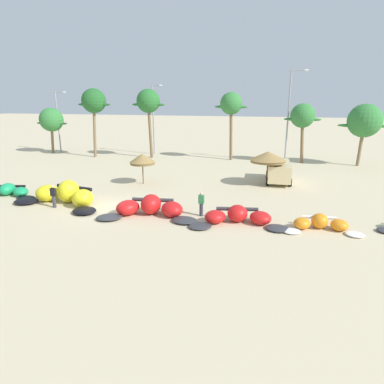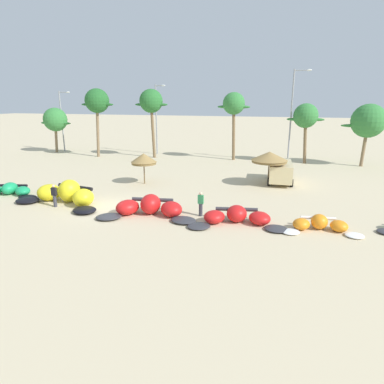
{
  "view_description": "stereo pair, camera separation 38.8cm",
  "coord_description": "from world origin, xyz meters",
  "px_view_note": "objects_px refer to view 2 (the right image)",
  "views": [
    {
      "loc": [
        11.96,
        -20.25,
        7.41
      ],
      "look_at": [
        5.91,
        2.0,
        1.0
      ],
      "focal_mm": 31.42,
      "sensor_mm": 36.0,
      "label": 1
    },
    {
      "loc": [
        12.34,
        -20.14,
        7.41
      ],
      "look_at": [
        5.91,
        2.0,
        1.0
      ],
      "focal_mm": 31.42,
      "sensor_mm": 36.0,
      "label": 2
    }
  ],
  "objects_px": {
    "beach_umbrella_near_van": "(144,159)",
    "lamppost_east_center": "(293,112)",
    "kite_left_of_center": "(149,208)",
    "palm_center_left": "(234,105)",
    "palm_leftmost": "(55,120)",
    "palm_left": "(97,102)",
    "kite_far_left": "(8,191)",
    "person_near_kites": "(201,204)",
    "kite_left": "(66,195)",
    "person_by_umbrellas": "(54,196)",
    "palm_right_of_gap": "(368,121)",
    "parked_van": "(280,170)",
    "lamppost_west_center": "(157,116)",
    "lamppost_west": "(62,118)",
    "beach_umbrella_middle": "(269,157)",
    "kite_right_of_center": "(320,225)",
    "palm_center_right": "(306,117)",
    "palm_left_of_gap": "(151,102)",
    "kite_center": "(237,217)"
  },
  "relations": [
    {
      "from": "palm_left",
      "to": "palm_leftmost",
      "type": "bearing_deg",
      "value": 167.72
    },
    {
      "from": "person_near_kites",
      "to": "kite_left",
      "type": "bearing_deg",
      "value": -179.82
    },
    {
      "from": "parked_van",
      "to": "palm_right_of_gap",
      "type": "bearing_deg",
      "value": 49.77
    },
    {
      "from": "person_near_kites",
      "to": "palm_left",
      "type": "relative_size",
      "value": 0.19
    },
    {
      "from": "palm_center_left",
      "to": "palm_center_right",
      "type": "height_order",
      "value": "palm_center_left"
    },
    {
      "from": "palm_center_left",
      "to": "lamppost_west",
      "type": "height_order",
      "value": "lamppost_west"
    },
    {
      "from": "kite_far_left",
      "to": "lamppost_east_center",
      "type": "relative_size",
      "value": 0.52
    },
    {
      "from": "palm_center_right",
      "to": "kite_center",
      "type": "bearing_deg",
      "value": -101.05
    },
    {
      "from": "kite_far_left",
      "to": "person_near_kites",
      "type": "height_order",
      "value": "person_near_kites"
    },
    {
      "from": "lamppost_west",
      "to": "lamppost_east_center",
      "type": "relative_size",
      "value": 0.79
    },
    {
      "from": "beach_umbrella_near_van",
      "to": "lamppost_east_center",
      "type": "relative_size",
      "value": 0.26
    },
    {
      "from": "palm_center_left",
      "to": "lamppost_west_center",
      "type": "relative_size",
      "value": 0.89
    },
    {
      "from": "palm_left_of_gap",
      "to": "palm_center_left",
      "type": "relative_size",
      "value": 1.05
    },
    {
      "from": "person_near_kites",
      "to": "lamppost_west_center",
      "type": "xyz_separation_m",
      "value": [
        -12.3,
        23.29,
        4.31
      ]
    },
    {
      "from": "beach_umbrella_middle",
      "to": "person_by_umbrellas",
      "type": "height_order",
      "value": "beach_umbrella_middle"
    },
    {
      "from": "kite_far_left",
      "to": "lamppost_west",
      "type": "distance_m",
      "value": 24.0
    },
    {
      "from": "kite_left",
      "to": "lamppost_west_center",
      "type": "distance_m",
      "value": 23.85
    },
    {
      "from": "palm_left_of_gap",
      "to": "kite_right_of_center",
      "type": "bearing_deg",
      "value": -47.44
    },
    {
      "from": "palm_left",
      "to": "palm_left_of_gap",
      "type": "height_order",
      "value": "palm_left"
    },
    {
      "from": "kite_far_left",
      "to": "kite_left",
      "type": "height_order",
      "value": "kite_left"
    },
    {
      "from": "beach_umbrella_near_van",
      "to": "palm_leftmost",
      "type": "height_order",
      "value": "palm_leftmost"
    },
    {
      "from": "palm_leftmost",
      "to": "lamppost_east_center",
      "type": "height_order",
      "value": "lamppost_east_center"
    },
    {
      "from": "kite_left_of_center",
      "to": "palm_center_left",
      "type": "xyz_separation_m",
      "value": [
        1.71,
        22.32,
        6.21
      ]
    },
    {
      "from": "kite_left",
      "to": "parked_van",
      "type": "distance_m",
      "value": 18.51
    },
    {
      "from": "kite_far_left",
      "to": "palm_center_right",
      "type": "height_order",
      "value": "palm_center_right"
    },
    {
      "from": "person_near_kites",
      "to": "palm_center_left",
      "type": "distance_m",
      "value": 22.36
    },
    {
      "from": "palm_center_right",
      "to": "lamppost_east_center",
      "type": "distance_m",
      "value": 1.55
    },
    {
      "from": "kite_center",
      "to": "lamppost_west",
      "type": "height_order",
      "value": "lamppost_west"
    },
    {
      "from": "person_near_kites",
      "to": "palm_left",
      "type": "height_order",
      "value": "palm_left"
    },
    {
      "from": "kite_right_of_center",
      "to": "palm_left",
      "type": "relative_size",
      "value": 0.54
    },
    {
      "from": "palm_leftmost",
      "to": "palm_left",
      "type": "relative_size",
      "value": 0.72
    },
    {
      "from": "kite_left",
      "to": "person_by_umbrellas",
      "type": "height_order",
      "value": "kite_left"
    },
    {
      "from": "kite_left_of_center",
      "to": "beach_umbrella_near_van",
      "type": "bearing_deg",
      "value": 116.05
    },
    {
      "from": "kite_left",
      "to": "kite_center",
      "type": "distance_m",
      "value": 12.73
    },
    {
      "from": "person_by_umbrellas",
      "to": "palm_center_right",
      "type": "relative_size",
      "value": 0.23
    },
    {
      "from": "kite_far_left",
      "to": "beach_umbrella_near_van",
      "type": "relative_size",
      "value": 2.02
    },
    {
      "from": "kite_left",
      "to": "lamppost_west",
      "type": "xyz_separation_m",
      "value": [
        -15.99,
        21.82,
        4.13
      ]
    },
    {
      "from": "beach_umbrella_middle",
      "to": "palm_right_of_gap",
      "type": "bearing_deg",
      "value": 50.62
    },
    {
      "from": "palm_right_of_gap",
      "to": "palm_center_left",
      "type": "bearing_deg",
      "value": 179.47
    },
    {
      "from": "palm_center_left",
      "to": "palm_left",
      "type": "bearing_deg",
      "value": -171.31
    },
    {
      "from": "lamppost_east_center",
      "to": "palm_left_of_gap",
      "type": "bearing_deg",
      "value": -176.59
    },
    {
      "from": "kite_left",
      "to": "kite_left_of_center",
      "type": "height_order",
      "value": "kite_left"
    },
    {
      "from": "palm_leftmost",
      "to": "palm_right_of_gap",
      "type": "xyz_separation_m",
      "value": [
        39.94,
        0.76,
        0.47
      ]
    },
    {
      "from": "person_near_kites",
      "to": "palm_center_right",
      "type": "height_order",
      "value": "palm_center_right"
    },
    {
      "from": "kite_far_left",
      "to": "kite_center",
      "type": "height_order",
      "value": "kite_center"
    },
    {
      "from": "parked_van",
      "to": "beach_umbrella_middle",
      "type": "bearing_deg",
      "value": -122.88
    },
    {
      "from": "beach_umbrella_near_van",
      "to": "palm_right_of_gap",
      "type": "height_order",
      "value": "palm_right_of_gap"
    },
    {
      "from": "person_by_umbrellas",
      "to": "palm_right_of_gap",
      "type": "xyz_separation_m",
      "value": [
        23.82,
        22.38,
        4.21
      ]
    },
    {
      "from": "kite_left",
      "to": "palm_left_of_gap",
      "type": "bearing_deg",
      "value": 94.6
    },
    {
      "from": "beach_umbrella_near_van",
      "to": "lamppost_west_center",
      "type": "xyz_separation_m",
      "value": [
        -5.2,
        16.28,
        2.86
      ]
    }
  ]
}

